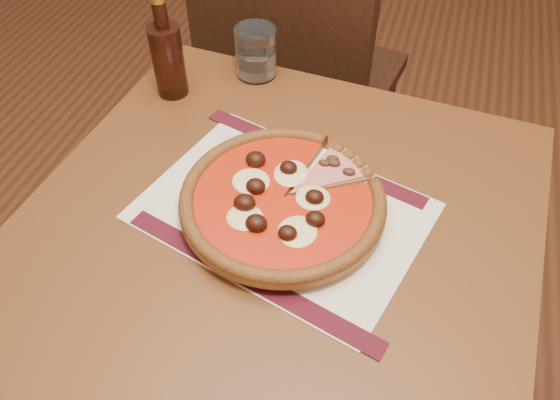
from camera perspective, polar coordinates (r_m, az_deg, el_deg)
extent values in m
cube|color=#5C2D1A|center=(1.98, -2.10, 1.72)|extent=(5.00, 6.00, 0.02)
cube|color=#5C3615|center=(0.88, -0.39, -3.11)|extent=(0.86, 0.86, 0.04)
cylinder|color=#5C3615|center=(1.48, -7.97, 1.36)|extent=(0.05, 0.05, 0.71)
cylinder|color=#5C3615|center=(1.37, 19.14, -6.41)|extent=(0.05, 0.05, 0.71)
cube|color=black|center=(1.63, 2.98, 12.32)|extent=(0.52, 0.52, 0.04)
cylinder|color=black|center=(1.88, 10.68, 7.62)|extent=(0.04, 0.04, 0.45)
cylinder|color=black|center=(1.98, -0.27, 10.93)|extent=(0.04, 0.04, 0.45)
cylinder|color=black|center=(1.60, 6.24, -0.45)|extent=(0.04, 0.04, 0.45)
cylinder|color=black|center=(1.72, -6.02, 3.79)|extent=(0.04, 0.04, 0.45)
cube|color=black|center=(1.33, -0.35, 16.91)|extent=(0.46, 0.11, 0.48)
cube|color=beige|center=(0.88, 0.28, -1.14)|extent=(0.50, 0.41, 0.00)
cylinder|color=white|center=(0.87, 0.28, -0.70)|extent=(0.29, 0.29, 0.02)
cylinder|color=#A96928|center=(0.86, 0.29, -0.04)|extent=(0.33, 0.33, 0.01)
torus|color=brown|center=(0.85, 0.29, 0.23)|extent=(0.33, 0.33, 0.02)
cylinder|color=#A51608|center=(0.85, 0.29, 0.28)|extent=(0.28, 0.28, 0.00)
ellipsoid|color=beige|center=(0.88, 1.08, 2.79)|extent=(0.05, 0.05, 0.01)
ellipsoid|color=beige|center=(0.88, -4.04, 2.60)|extent=(0.05, 0.05, 0.01)
ellipsoid|color=beige|center=(0.83, -2.47, -1.03)|extent=(0.05, 0.05, 0.01)
ellipsoid|color=beige|center=(0.80, 2.00, -3.53)|extent=(0.05, 0.05, 0.01)
ellipsoid|color=beige|center=(0.85, 3.66, 0.38)|extent=(0.05, 0.05, 0.01)
ellipsoid|color=black|center=(0.88, 0.91, 3.92)|extent=(0.03, 0.03, 0.02)
ellipsoid|color=black|center=(0.90, -2.57, 4.76)|extent=(0.03, 0.03, 0.02)
ellipsoid|color=black|center=(0.86, -3.44, 2.20)|extent=(0.03, 0.03, 0.02)
ellipsoid|color=black|center=(0.83, -5.67, -0.22)|extent=(0.03, 0.03, 0.02)
ellipsoid|color=black|center=(0.81, -2.07, -1.44)|extent=(0.03, 0.03, 0.02)
ellipsoid|color=black|center=(0.78, 0.89, -3.65)|extent=(0.03, 0.03, 0.02)
ellipsoid|color=black|center=(0.81, 3.23, -1.09)|extent=(0.03, 0.03, 0.02)
ellipsoid|color=black|center=(0.84, 6.41, 0.55)|extent=(0.03, 0.03, 0.02)
ellipsoid|color=#3A2215|center=(0.87, 3.93, 1.92)|extent=(0.02, 0.01, 0.01)
ellipsoid|color=#3A2215|center=(0.89, 5.79, 3.18)|extent=(0.02, 0.01, 0.01)
ellipsoid|color=#3A2215|center=(0.88, 3.42, 2.45)|extent=(0.02, 0.01, 0.01)
ellipsoid|color=#3A2215|center=(0.91, 4.73, 4.00)|extent=(0.02, 0.01, 0.01)
cylinder|color=white|center=(1.14, -2.54, 15.18)|extent=(0.10, 0.10, 0.10)
cylinder|color=#36150D|center=(1.09, -11.59, 14.02)|extent=(0.06, 0.06, 0.14)
cylinder|color=#36150D|center=(1.05, -12.37, 18.19)|extent=(0.03, 0.03, 0.06)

